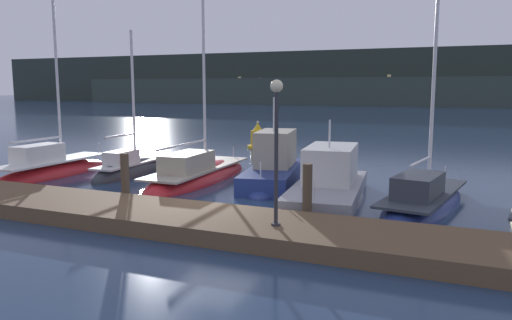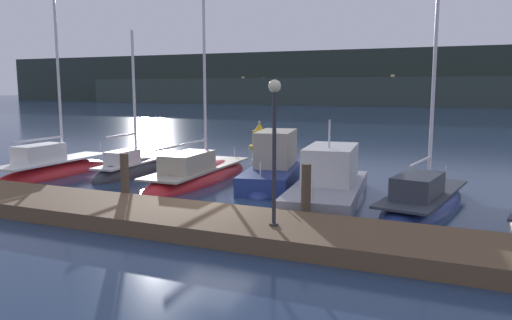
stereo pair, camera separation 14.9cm
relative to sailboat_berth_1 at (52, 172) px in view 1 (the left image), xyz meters
The scene contains 13 objects.
ground_plane 10.27m from the sailboat_berth_1, 18.16° to the right, with size 400.00×400.00×0.00m, color navy.
dock 10.90m from the sailboat_berth_1, 26.51° to the right, with size 28.01×2.80×0.45m, color brown.
mooring_pile_1 7.33m from the sailboat_berth_1, 26.16° to the right, with size 0.28×0.28×1.75m, color #4C3D2D.
mooring_pile_2 13.38m from the sailboat_berth_1, 13.94° to the right, with size 0.28×0.28×1.78m, color #4C3D2D.
sailboat_berth_1 is the anchor object (origin of this frame).
sailboat_berth_2 3.46m from the sailboat_berth_1, 26.63° to the left, with size 1.58×5.26×7.19m.
sailboat_berth_3 6.78m from the sailboat_berth_1, 13.68° to the left, with size 2.48×8.25×10.46m.
motorboat_berth_4 10.10m from the sailboat_berth_1, 11.94° to the left, with size 3.17×6.33×4.16m.
motorboat_berth_5 12.65m from the sailboat_berth_1, ahead, with size 3.26×7.17×3.33m.
sailboat_berth_6 15.88m from the sailboat_berth_1, ahead, with size 3.06×7.12×8.76m.
channel_buoy 13.99m from the sailboat_berth_1, 71.48° to the left, with size 1.37×1.37×1.77m.
dock_lamppost 14.01m from the sailboat_berth_1, 22.01° to the right, with size 0.32×0.32×3.68m.
hillside_backdrop 101.31m from the sailboat_berth_1, 85.51° to the left, with size 240.00×23.00×12.20m.
Camera 1 is at (7.37, -13.50, 3.95)m, focal length 35.00 mm.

